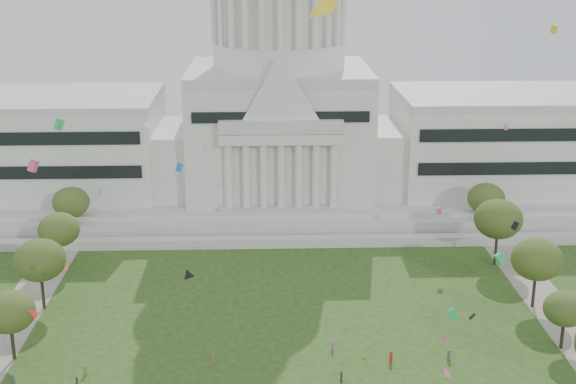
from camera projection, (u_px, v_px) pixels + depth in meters
capitol at (279, 116)px, 198.56m from camera, size 160.00×64.50×91.30m
row_tree_l_3 at (9, 312)px, 125.41m from camera, size 8.12×8.12×11.55m
row_tree_r_3 at (565, 309)px, 129.04m from camera, size 7.01×7.01×9.98m
row_tree_l_4 at (40, 260)px, 142.71m from camera, size 9.29×9.29×13.21m
row_tree_r_4 at (537, 260)px, 143.22m from camera, size 9.19×9.19×13.06m
row_tree_l_5 at (59, 230)px, 160.70m from camera, size 8.33×8.33×11.85m
row_tree_r_5 at (498, 219)px, 162.21m from camera, size 9.82×9.82×13.96m
row_tree_l_6 at (71, 202)px, 177.98m from camera, size 8.19×8.19×11.64m
row_tree_r_6 at (486, 198)px, 179.82m from camera, size 8.42×8.42×11.97m
kite_swarm at (299, 255)px, 94.85m from camera, size 89.58×106.03×62.85m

